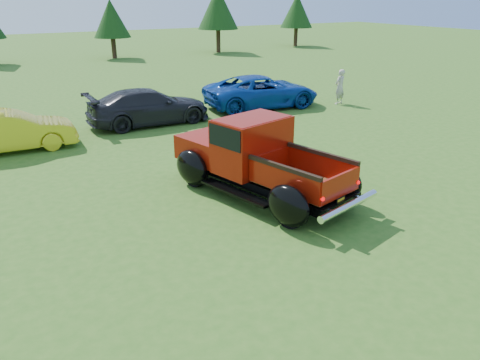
{
  "coord_description": "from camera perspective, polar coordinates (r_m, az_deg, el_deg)",
  "views": [
    {
      "loc": [
        -4.35,
        -7.86,
        4.74
      ],
      "look_at": [
        0.29,
        0.2,
        1.03
      ],
      "focal_mm": 35.0,
      "sensor_mm": 36.0,
      "label": 1
    }
  ],
  "objects": [
    {
      "name": "show_car_blue",
      "position": [
        21.14,
        2.67,
        10.73
      ],
      "size": [
        5.33,
        2.85,
        1.42
      ],
      "primitive_type": "imported",
      "rotation": [
        0.0,
        0.0,
        1.47
      ],
      "color": "navy",
      "rests_on": "ground"
    },
    {
      "name": "tree_far_east",
      "position": [
        47.73,
        6.93,
        19.79
      ],
      "size": [
        3.07,
        3.07,
        4.8
      ],
      "color": "#332114",
      "rests_on": "ground"
    },
    {
      "name": "tree_mid_right",
      "position": [
        39.29,
        -15.44,
        18.43
      ],
      "size": [
        2.82,
        2.82,
        4.4
      ],
      "color": "#332114",
      "rests_on": "ground"
    },
    {
      "name": "ground",
      "position": [
        10.16,
        -0.86,
        -6.07
      ],
      "size": [
        120.0,
        120.0,
        0.0
      ],
      "primitive_type": "plane",
      "color": "#2E5819",
      "rests_on": "ground"
    },
    {
      "name": "spectator",
      "position": [
        22.26,
        12.07,
        11.05
      ],
      "size": [
        0.65,
        0.51,
        1.58
      ],
      "primitive_type": "imported",
      "rotation": [
        0.0,
        0.0,
        3.4
      ],
      "color": "#B1A799",
      "rests_on": "ground"
    },
    {
      "name": "show_car_grey",
      "position": [
        18.64,
        -11.04,
        8.78
      ],
      "size": [
        4.73,
        1.95,
        1.37
      ],
      "primitive_type": "imported",
      "rotation": [
        0.0,
        0.0,
        1.56
      ],
      "color": "black",
      "rests_on": "ground"
    },
    {
      "name": "tree_east",
      "position": [
        42.09,
        -2.73,
        20.24
      ],
      "size": [
        3.46,
        3.46,
        5.4
      ],
      "color": "#332114",
      "rests_on": "ground"
    },
    {
      "name": "pickup_truck",
      "position": [
        11.85,
        1.45,
        2.88
      ],
      "size": [
        3.42,
        5.46,
        1.91
      ],
      "rotation": [
        0.0,
        0.0,
        0.25
      ],
      "color": "black",
      "rests_on": "ground"
    },
    {
      "name": "show_car_yellow",
      "position": [
        16.74,
        -26.18,
        5.36
      ],
      "size": [
        4.01,
        1.56,
        1.3
      ],
      "primitive_type": "imported",
      "rotation": [
        0.0,
        0.0,
        1.53
      ],
      "color": "gold",
      "rests_on": "ground"
    }
  ]
}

